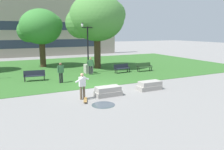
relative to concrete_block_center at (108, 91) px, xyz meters
The scene contains 16 objects.
ground_plane 2.35m from the concrete_block_center, 84.49° to the left, with size 140.00×140.00×0.00m, color gray.
grass_lawn 12.32m from the concrete_block_center, 88.96° to the left, with size 40.00×20.00×0.02m, color #336628.
concrete_block_center is the anchor object (origin of this frame).
concrete_block_left 3.45m from the concrete_block_center, ahead, with size 1.81×0.90×0.64m.
person_skateboarder 1.92m from the concrete_block_center, behind, with size 1.06×0.60×1.71m.
skateboard 1.89m from the concrete_block_center, 163.37° to the right, with size 0.54×1.03×0.14m.
puddle 1.93m from the concrete_block_center, 123.20° to the right, with size 1.40×1.40×0.01m, color #47515B.
park_bench_near_left 7.93m from the concrete_block_center, 119.67° to the left, with size 1.85×0.76×0.90m.
park_bench_near_right 8.48m from the concrete_block_center, 55.43° to the left, with size 1.85×0.75×0.90m.
park_bench_far_left 9.98m from the concrete_block_center, 42.10° to the left, with size 1.80×0.55×0.90m.
lamp_post_right 8.50m from the concrete_block_center, 79.29° to the left, with size 1.32×0.80×5.13m.
tree_near_right 12.49m from the concrete_block_center, 71.98° to the left, with size 6.56×6.24×8.46m.
tree_near_left 15.37m from the concrete_block_center, 98.21° to the left, with size 5.14×4.90×6.89m.
person_bystander_near_lawn 5.50m from the concrete_block_center, 111.61° to the left, with size 0.63×0.36×1.71m.
person_bystander_far_lawn 7.60m from the concrete_block_center, 78.51° to the left, with size 0.67×0.36×1.71m.
building_facade_distant 27.23m from the concrete_block_center, 89.18° to the left, with size 26.41×1.03×10.14m.
Camera 1 is at (-6.16, -15.23, 4.27)m, focal length 35.00 mm.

